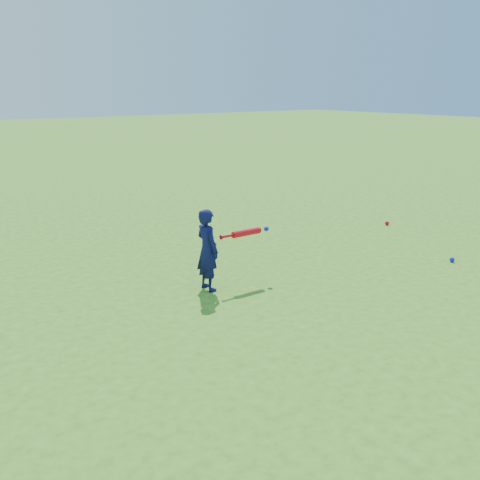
{
  "coord_description": "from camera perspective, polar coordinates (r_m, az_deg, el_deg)",
  "views": [
    {
      "loc": [
        -4.21,
        -5.32,
        2.47
      ],
      "look_at": [
        -0.27,
        0.03,
        0.57
      ],
      "focal_mm": 40.0,
      "sensor_mm": 36.0,
      "label": 1
    }
  ],
  "objects": [
    {
      "name": "child",
      "position": [
        6.67,
        -3.49,
        -1.06
      ],
      "size": [
        0.25,
        0.38,
        1.04
      ],
      "primitive_type": "imported",
      "rotation": [
        0.0,
        0.0,
        1.56
      ],
      "color": "#0E0F44",
      "rests_on": "ground"
    },
    {
      "name": "ground_ball_red",
      "position": [
        10.31,
        15.42,
        1.75
      ],
      "size": [
        0.08,
        0.08,
        0.08
      ],
      "primitive_type": "sphere",
      "color": "red",
      "rests_on": "ground"
    },
    {
      "name": "ground_ball_blue",
      "position": [
        8.44,
        21.68,
        -1.96
      ],
      "size": [
        0.07,
        0.07,
        0.07
      ],
      "primitive_type": "sphere",
      "color": "#0C1DDB",
      "rests_on": "ground"
    },
    {
      "name": "bat_swing",
      "position": [
        6.91,
        0.86,
        0.83
      ],
      "size": [
        0.76,
        0.09,
        0.09
      ],
      "rotation": [
        0.0,
        0.0,
        -0.01
      ],
      "color": "red",
      "rests_on": "ground"
    },
    {
      "name": "ground",
      "position": [
        7.23,
        1.87,
        -4.04
      ],
      "size": [
        80.0,
        80.0,
        0.0
      ],
      "primitive_type": "plane",
      "color": "#38761C",
      "rests_on": "ground"
    }
  ]
}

